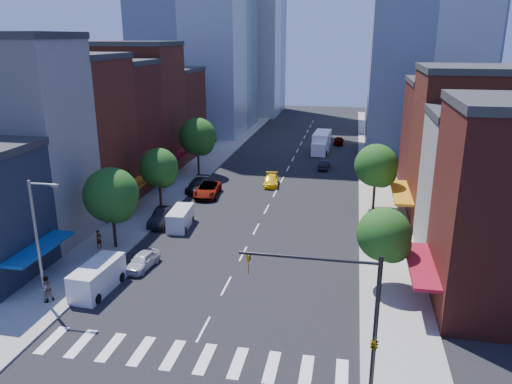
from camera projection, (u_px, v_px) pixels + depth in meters
ground at (203, 329)px, 32.45m from camera, size 220.00×220.00×0.00m
sidewalk_left at (201, 167)px, 72.18m from camera, size 5.00×120.00×0.15m
sidewalk_right at (377, 176)px, 67.61m from camera, size 5.00×120.00×0.15m
crosswalk at (189, 357)px, 29.64m from camera, size 19.00×3.00×0.01m
bldg_left_1 at (15, 144)px, 44.84m from camera, size 12.00×8.00×18.00m
bldg_left_2 at (67, 137)px, 53.10m from camera, size 12.00×9.00×16.00m
bldg_left_3 at (106, 128)px, 61.21m from camera, size 12.00×8.00×15.00m
bldg_left_4 at (134, 110)px, 68.87m from camera, size 12.00×9.00×17.00m
bldg_left_5 at (160, 114)px, 78.37m from camera, size 12.00×10.00×13.00m
bldg_right_1 at (500, 192)px, 40.87m from camera, size 12.00×8.00×12.00m
bldg_right_2 at (478, 151)px, 48.85m from camera, size 12.00×10.00×15.00m
bldg_right_3 at (458, 141)px, 58.52m from camera, size 12.00×10.00×13.00m
traffic_signal at (364, 328)px, 25.18m from camera, size 7.24×2.24×8.00m
streetlight at (39, 235)px, 33.97m from camera, size 2.25×0.25×9.00m
tree_left_near at (113, 197)px, 43.30m from camera, size 4.80×4.80×7.30m
tree_left_mid at (160, 169)px, 53.71m from camera, size 4.20×4.20×6.65m
tree_left_far at (199, 138)px, 66.62m from camera, size 5.00×5.00×7.75m
tree_right_near at (386, 237)px, 36.49m from camera, size 4.00×4.00×6.20m
tree_right_far at (377, 167)px, 53.15m from camera, size 4.60×4.60×7.20m
parked_car_front at (142, 261)px, 40.81m from camera, size 2.01×4.08×1.34m
parked_car_second at (163, 216)px, 50.43m from camera, size 1.73×4.90×1.61m
parked_car_third at (208, 190)px, 59.27m from camera, size 3.13×5.90×1.58m
parked_car_rear at (198, 185)px, 61.25m from camera, size 2.09×5.09×1.47m
cargo_van_near at (97, 278)px, 36.97m from camera, size 2.29×5.14×2.15m
cargo_van_far at (180, 219)px, 49.43m from camera, size 2.14×4.59×1.90m
taxi at (271, 181)px, 63.50m from camera, size 2.32×4.65×1.30m
traffic_car_oncoming at (324, 165)px, 71.36m from camera, size 1.54×3.95×1.28m
traffic_car_far at (339, 140)px, 87.63m from camera, size 1.68×4.06×1.38m
box_truck at (321, 143)px, 81.49m from camera, size 2.85×8.16×3.24m
pedestrian_near at (99, 239)px, 44.35m from camera, size 0.56×0.69×1.65m
pedestrian_far at (46, 289)px, 35.28m from camera, size 1.13×1.19×1.94m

